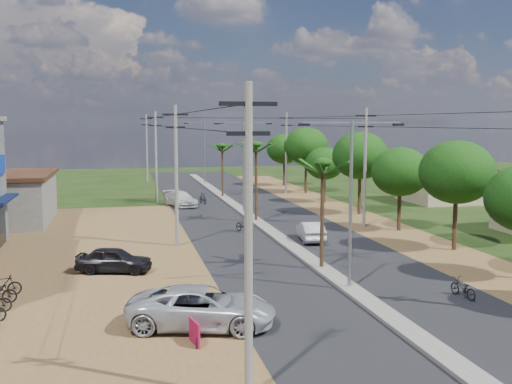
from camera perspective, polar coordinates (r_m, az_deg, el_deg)
ground at (r=29.05m, az=8.85°, el=-9.22°), size 160.00×160.00×0.00m
road at (r=42.98m, az=1.48°, el=-3.93°), size 12.00×110.00×0.04m
median at (r=45.84m, az=0.55°, el=-3.17°), size 1.00×90.00×0.18m
dirt_lot_west at (r=35.16m, az=-20.07°, el=-6.73°), size 18.00×46.00×0.04m
dirt_shoulder_east at (r=45.79m, az=11.86°, el=-3.42°), size 5.00×90.00×0.03m
house_east_far at (r=62.67m, az=17.38°, el=1.29°), size 7.60×7.50×4.60m
tree_east_c at (r=38.72m, az=18.58°, el=1.79°), size 4.60×4.60×6.83m
tree_east_d at (r=44.73m, az=13.57°, el=1.88°), size 4.20×4.20×6.13m
tree_east_e at (r=52.03m, az=9.89°, el=3.44°), size 4.80×4.80×7.14m
tree_east_f at (r=59.42m, az=6.55°, el=2.72°), size 3.80×3.80×5.52m
tree_east_g at (r=67.12m, az=4.79°, el=4.34°), size 5.00×5.00×7.38m
tree_east_h at (r=74.73m, az=2.72°, el=4.12°), size 4.40×4.40×6.52m
palm_median_near at (r=31.80m, az=6.38°, el=2.33°), size 2.00×2.00×6.15m
palm_median_mid at (r=47.16m, az=0.00°, el=4.20°), size 2.00×2.00×6.55m
palm_median_far at (r=62.88m, az=-3.23°, el=4.22°), size 2.00×2.00×5.85m
streetlight_near at (r=28.13m, az=9.03°, el=0.20°), size 5.10×0.18×8.00m
streetlight_mid at (r=52.10m, az=-1.21°, el=3.21°), size 5.10×0.18×8.00m
streetlight_far at (r=76.73m, az=-4.96°, el=4.28°), size 5.10×0.18×8.00m
utility_pole_w_a at (r=16.61m, az=-0.71°, el=-4.26°), size 1.60×0.24×9.00m
utility_pole_w_b at (r=38.24m, az=-7.61°, el=1.86°), size 1.60×0.24×9.00m
utility_pole_w_c at (r=60.13m, az=-9.51°, el=3.55°), size 1.60×0.24×9.00m
utility_pole_w_d at (r=81.09m, az=-10.36°, el=4.30°), size 1.60×0.24×9.00m
utility_pole_e_b at (r=45.72m, az=10.34°, el=2.59°), size 1.60×0.24×9.00m
utility_pole_e_c at (r=66.49m, az=2.89°, el=3.92°), size 1.60×0.24×9.00m
car_silver_mid at (r=40.20m, az=5.21°, el=-3.77°), size 1.87×4.12×1.31m
car_white_far at (r=56.93m, az=-7.20°, el=-0.70°), size 3.30×5.10×1.37m
car_parked_silver at (r=23.52m, az=-5.17°, el=-10.98°), size 6.19×4.04×1.58m
car_parked_dark at (r=32.59m, az=-13.36°, el=-6.36°), size 4.23×2.60×1.35m
moto_rider_east at (r=28.85m, az=19.09°, el=-8.72°), size 0.78×1.73×0.88m
moto_rider_west_a at (r=43.02m, az=-1.18°, el=-3.27°), size 1.33×2.01×1.00m
moto_rider_west_b at (r=58.46m, az=-5.09°, el=-0.62°), size 0.92×1.89×1.09m
roadside_sign at (r=21.97m, az=-5.88°, el=-13.22°), size 0.28×1.07×0.90m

